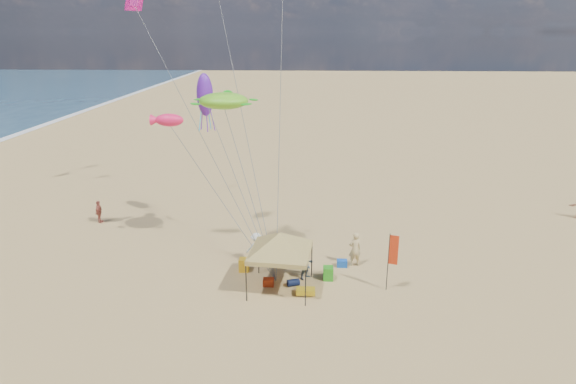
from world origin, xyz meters
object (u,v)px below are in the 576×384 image
Objects in this scene: person_near_a at (355,249)px; person_near_b at (307,264)px; feather_flag at (392,253)px; cooler_blue at (342,263)px; cooler_red at (268,282)px; beach_cart at (306,291)px; person_near_c at (257,248)px; person_far_a at (99,212)px; chair_yellow at (244,265)px; canopy_tent at (280,235)px; chair_green at (328,273)px.

person_near_a is 1.23× the size of person_near_b.
cooler_blue is at bearing 131.68° from feather_flag.
beach_cart is at bearing -23.23° from cooler_red.
person_near_a is at bearing 168.46° from person_near_c.
cooler_blue is 0.28× the size of person_near_a.
cooler_red is at bearing 157.45° from person_near_b.
feather_flag is 4.37m from person_near_b.
person_near_a is 17.28m from person_far_a.
person_near_b is (-1.88, -1.38, 0.59)m from cooler_blue.
person_near_a is at bearing -14.97° from person_near_b.
person_far_a is (-11.92, 7.87, 0.57)m from cooler_red.
person_far_a is (-15.73, 5.64, 0.57)m from cooler_blue.
person_near_a is 3.00m from person_near_b.
person_near_a reaches higher than cooler_red.
cooler_blue is 0.60× the size of beach_cart.
chair_yellow is 3.45m from person_near_b.
canopy_tent reaches higher than cooler_blue.
person_near_b reaches higher than cooler_blue.
canopy_tent is 8.01× the size of chair_green.
feather_flag reaches higher than cooler_blue.
chair_yellow is 0.40× the size of person_near_c.
person_near_b is (-2.56, -1.56, -0.18)m from person_near_a.
canopy_tent is at bearing -142.20° from cooler_blue.
person_far_a reaches higher than beach_cart.
person_far_a is at bearing 154.55° from chair_green.
canopy_tent reaches higher than chair_yellow.
chair_yellow is 0.45× the size of person_near_b.
cooler_blue is at bearing -0.98° from person_near_a.
cooler_blue is 0.35× the size of person_near_b.
beach_cart is at bearing -171.88° from feather_flag.
canopy_tent is 4.85m from cooler_blue.
canopy_tent is 3.70m from chair_yellow.
canopy_tent is 15.08m from person_far_a.
cooler_red is 5.15m from person_near_a.
chair_yellow is at bearing -7.16° from person_near_a.
person_near_b is at bearing 138.60° from person_near_c.
chair_green reaches higher than beach_cart.
canopy_tent reaches higher than person_near_c.
cooler_blue is 5.29m from chair_yellow.
person_far_a is (-13.78, 8.67, 0.56)m from beach_cart.
beach_cart is 0.47× the size of person_near_a.
person_near_a is at bearing -110.07° from person_far_a.
person_near_b is at bearing -11.05° from chair_yellow.
chair_yellow is at bearing 170.53° from chair_green.
cooler_red is 0.35× the size of person_far_a.
beach_cart is at bearing -123.82° from person_far_a.
feather_flag is at bearing 147.96° from person_near_c.
cooler_red is at bearing 12.40° from person_near_a.
beach_cart is at bearing -122.64° from cooler_blue.
chair_yellow is at bearing 139.56° from canopy_tent.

